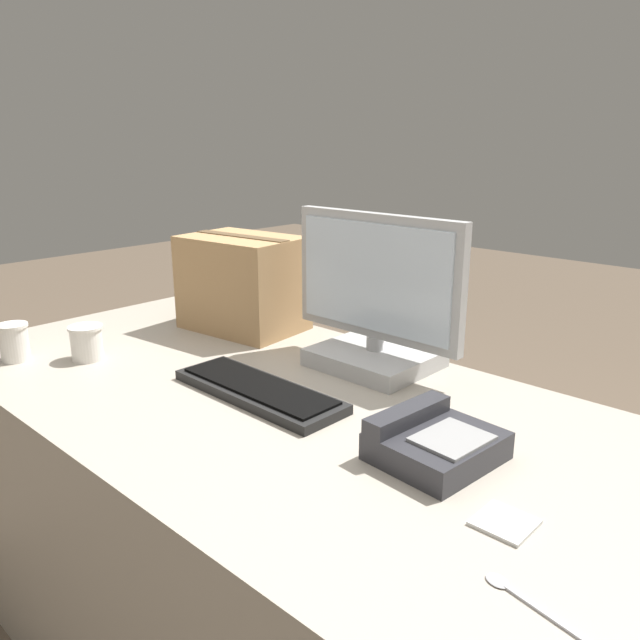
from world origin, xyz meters
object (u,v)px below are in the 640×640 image
object	(u,v)px
monitor	(376,309)
sticky_note_pad	(505,522)
paper_cup_left	(14,342)
keyboard	(258,390)
paper_cup_right	(87,343)
spoon	(524,599)
desk_phone	(433,442)
cardboard_box	(243,283)

from	to	relation	value
monitor	sticky_note_pad	distance (m)	0.71
monitor	paper_cup_left	size ratio (longest dim) A/B	4.96
keyboard	sticky_note_pad	xyz separation A→B (m)	(0.64, -0.07, -0.01)
paper_cup_right	monitor	bearing A→B (deg)	39.36
sticky_note_pad	spoon	bearing A→B (deg)	-54.53
paper_cup_right	sticky_note_pad	world-z (taller)	paper_cup_right
monitor	desk_phone	size ratio (longest dim) A/B	2.17
keyboard	paper_cup_right	bearing A→B (deg)	-163.40
keyboard	cardboard_box	distance (m)	0.54
paper_cup_right	desk_phone	bearing A→B (deg)	10.38
keyboard	sticky_note_pad	distance (m)	0.64
keyboard	desk_phone	world-z (taller)	desk_phone
paper_cup_left	desk_phone	bearing A→B (deg)	15.81
keyboard	paper_cup_right	world-z (taller)	paper_cup_right
cardboard_box	monitor	bearing A→B (deg)	1.39
paper_cup_left	sticky_note_pad	distance (m)	1.29
paper_cup_right	spoon	bearing A→B (deg)	-2.52
monitor	keyboard	size ratio (longest dim) A/B	1.11
paper_cup_left	spoon	xyz separation A→B (m)	(1.37, 0.08, -0.05)
keyboard	spoon	bearing A→B (deg)	-14.85
keyboard	cardboard_box	world-z (taller)	cardboard_box
spoon	cardboard_box	xyz separation A→B (m)	(-1.15, 0.52, 0.14)
spoon	sticky_note_pad	xyz separation A→B (m)	(-0.09, 0.13, 0.00)
paper_cup_left	sticky_note_pad	world-z (taller)	paper_cup_left
paper_cup_right	cardboard_box	xyz separation A→B (m)	(0.08, 0.46, 0.09)
monitor	paper_cup_left	bearing A→B (deg)	-139.45
desk_phone	spoon	xyz separation A→B (m)	(0.29, -0.23, -0.03)
keyboard	paper_cup_left	distance (m)	0.70
sticky_note_pad	paper_cup_right	bearing A→B (deg)	-176.14
paper_cup_left	spoon	size ratio (longest dim) A/B	0.58
sticky_note_pad	keyboard	bearing A→B (deg)	173.82
monitor	paper_cup_left	world-z (taller)	monitor
spoon	sticky_note_pad	size ratio (longest dim) A/B	2.06
desk_phone	spoon	bearing A→B (deg)	-33.88
desk_phone	cardboard_box	world-z (taller)	cardboard_box
sticky_note_pad	desk_phone	bearing A→B (deg)	153.22
paper_cup_left	spoon	bearing A→B (deg)	3.25
spoon	cardboard_box	world-z (taller)	cardboard_box
paper_cup_left	sticky_note_pad	xyz separation A→B (m)	(1.27, 0.21, -0.05)
keyboard	desk_phone	size ratio (longest dim) A/B	1.96
keyboard	desk_phone	distance (m)	0.45
cardboard_box	sticky_note_pad	bearing A→B (deg)	-19.99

